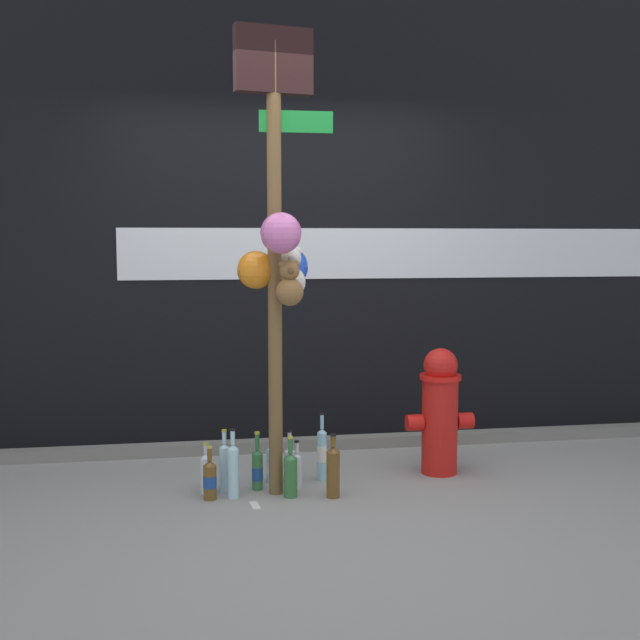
{
  "coord_description": "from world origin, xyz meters",
  "views": [
    {
      "loc": [
        -0.62,
        -4.15,
        1.47
      ],
      "look_at": [
        0.1,
        0.23,
        1.01
      ],
      "focal_mm": 43.41,
      "sensor_mm": 36.0,
      "label": 1
    }
  ],
  "objects_px": {
    "bottle_9": "(206,472)",
    "bottle_1": "(297,468)",
    "bottle_5": "(225,466)",
    "fire_hydrant": "(440,410)",
    "bottle_7": "(210,479)",
    "bottle_3": "(290,474)",
    "bottle_0": "(272,463)",
    "bottle_2": "(333,471)",
    "bottle_4": "(257,469)",
    "bottle_8": "(233,470)",
    "memorial_post": "(278,233)",
    "bottle_10": "(290,463)",
    "bottle_6": "(322,453)"
  },
  "relations": [
    {
      "from": "bottle_9",
      "to": "bottle_1",
      "type": "bearing_deg",
      "value": 1.93
    },
    {
      "from": "bottle_5",
      "to": "bottle_9",
      "type": "relative_size",
      "value": 1.24
    },
    {
      "from": "fire_hydrant",
      "to": "bottle_7",
      "type": "xyz_separation_m",
      "value": [
        -1.45,
        -0.28,
        -0.29
      ]
    },
    {
      "from": "bottle_3",
      "to": "bottle_7",
      "type": "distance_m",
      "value": 0.46
    },
    {
      "from": "bottle_0",
      "to": "bottle_2",
      "type": "xyz_separation_m",
      "value": [
        0.32,
        -0.34,
        0.04
      ]
    },
    {
      "from": "bottle_3",
      "to": "bottle_4",
      "type": "bearing_deg",
      "value": 137.0
    },
    {
      "from": "bottle_8",
      "to": "bottle_0",
      "type": "bearing_deg",
      "value": 45.96
    },
    {
      "from": "bottle_2",
      "to": "bottle_8",
      "type": "height_order",
      "value": "bottle_8"
    },
    {
      "from": "bottle_1",
      "to": "bottle_4",
      "type": "bearing_deg",
      "value": -179.61
    },
    {
      "from": "memorial_post",
      "to": "bottle_7",
      "type": "height_order",
      "value": "memorial_post"
    },
    {
      "from": "bottle_1",
      "to": "bottle_10",
      "type": "bearing_deg",
      "value": 106.76
    },
    {
      "from": "memorial_post",
      "to": "bottle_2",
      "type": "relative_size",
      "value": 7.1
    },
    {
      "from": "bottle_3",
      "to": "bottle_8",
      "type": "bearing_deg",
      "value": 173.95
    },
    {
      "from": "bottle_0",
      "to": "bottle_8",
      "type": "xyz_separation_m",
      "value": [
        -0.25,
        -0.26,
        0.04
      ]
    },
    {
      "from": "memorial_post",
      "to": "bottle_8",
      "type": "relative_size",
      "value": 6.52
    },
    {
      "from": "memorial_post",
      "to": "fire_hydrant",
      "type": "xyz_separation_m",
      "value": [
        1.04,
        0.21,
        -1.11
      ]
    },
    {
      "from": "bottle_8",
      "to": "bottle_9",
      "type": "distance_m",
      "value": 0.19
    },
    {
      "from": "bottle_9",
      "to": "bottle_3",
      "type": "bearing_deg",
      "value": -17.27
    },
    {
      "from": "bottle_1",
      "to": "bottle_10",
      "type": "relative_size",
      "value": 0.88
    },
    {
      "from": "memorial_post",
      "to": "bottle_4",
      "type": "relative_size",
      "value": 7.59
    },
    {
      "from": "bottle_1",
      "to": "bottle_8",
      "type": "height_order",
      "value": "bottle_8"
    },
    {
      "from": "bottle_3",
      "to": "bottle_0",
      "type": "bearing_deg",
      "value": 105.28
    },
    {
      "from": "bottle_1",
      "to": "bottle_4",
      "type": "relative_size",
      "value": 0.82
    },
    {
      "from": "bottle_0",
      "to": "bottle_4",
      "type": "height_order",
      "value": "bottle_4"
    },
    {
      "from": "fire_hydrant",
      "to": "bottle_1",
      "type": "bearing_deg",
      "value": -171.29
    },
    {
      "from": "bottle_0",
      "to": "bottle_5",
      "type": "xyz_separation_m",
      "value": [
        -0.29,
        -0.15,
        0.03
      ]
    },
    {
      "from": "bottle_1",
      "to": "bottle_9",
      "type": "relative_size",
      "value": 0.95
    },
    {
      "from": "bottle_10",
      "to": "bottle_7",
      "type": "bearing_deg",
      "value": -153.98
    },
    {
      "from": "memorial_post",
      "to": "bottle_3",
      "type": "bearing_deg",
      "value": -61.79
    },
    {
      "from": "bottle_8",
      "to": "bottle_10",
      "type": "relative_size",
      "value": 1.25
    },
    {
      "from": "memorial_post",
      "to": "bottle_2",
      "type": "distance_m",
      "value": 1.4
    },
    {
      "from": "fire_hydrant",
      "to": "bottle_10",
      "type": "xyz_separation_m",
      "value": [
        -0.96,
        -0.04,
        -0.28
      ]
    },
    {
      "from": "fire_hydrant",
      "to": "memorial_post",
      "type": "bearing_deg",
      "value": -168.53
    },
    {
      "from": "bottle_9",
      "to": "bottle_2",
      "type": "bearing_deg",
      "value": -15.21
    },
    {
      "from": "bottle_3",
      "to": "bottle_2",
      "type": "bearing_deg",
      "value": -11.01
    },
    {
      "from": "bottle_3",
      "to": "bottle_9",
      "type": "relative_size",
      "value": 1.18
    },
    {
      "from": "memorial_post",
      "to": "bottle_1",
      "type": "bearing_deg",
      "value": 31.63
    },
    {
      "from": "fire_hydrant",
      "to": "bottle_10",
      "type": "distance_m",
      "value": 1.0
    },
    {
      "from": "bottle_4",
      "to": "bottle_6",
      "type": "bearing_deg",
      "value": 15.73
    },
    {
      "from": "bottle_6",
      "to": "bottle_0",
      "type": "bearing_deg",
      "value": 177.98
    },
    {
      "from": "bottle_0",
      "to": "bottle_10",
      "type": "height_order",
      "value": "bottle_10"
    },
    {
      "from": "bottle_3",
      "to": "memorial_post",
      "type": "bearing_deg",
      "value": 118.21
    },
    {
      "from": "bottle_2",
      "to": "bottle_8",
      "type": "distance_m",
      "value": 0.57
    },
    {
      "from": "bottle_2",
      "to": "bottle_9",
      "type": "xyz_separation_m",
      "value": [
        -0.72,
        0.2,
        -0.03
      ]
    },
    {
      "from": "bottle_0",
      "to": "bottle_2",
      "type": "relative_size",
      "value": 0.87
    },
    {
      "from": "bottle_2",
      "to": "fire_hydrant",
      "type": "bearing_deg",
      "value": 25.39
    },
    {
      "from": "memorial_post",
      "to": "bottle_1",
      "type": "relative_size",
      "value": 9.24
    },
    {
      "from": "bottle_1",
      "to": "bottle_10",
      "type": "height_order",
      "value": "bottle_10"
    },
    {
      "from": "bottle_1",
      "to": "bottle_3",
      "type": "relative_size",
      "value": 0.8
    },
    {
      "from": "fire_hydrant",
      "to": "bottle_8",
      "type": "distance_m",
      "value": 1.37
    }
  ]
}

